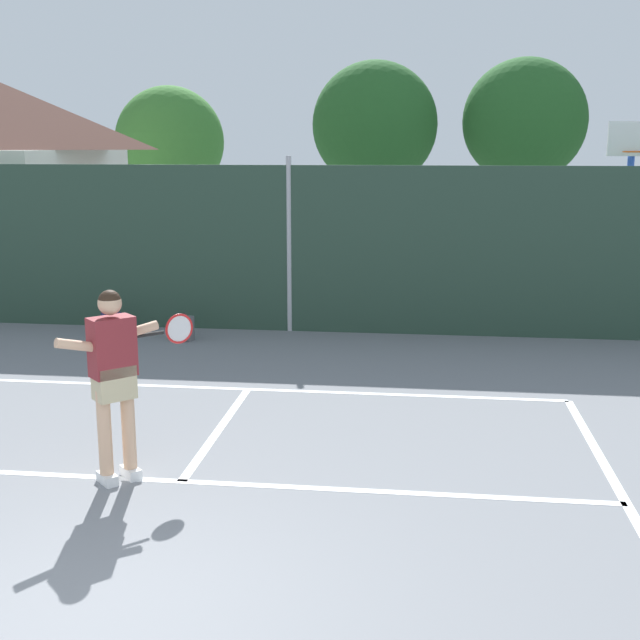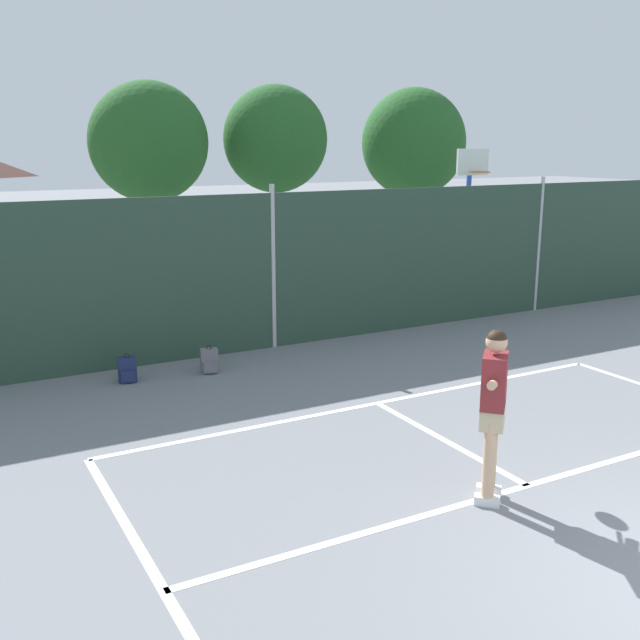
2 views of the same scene
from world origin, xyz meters
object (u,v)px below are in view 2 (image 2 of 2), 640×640
at_px(backpack_navy, 127,370).
at_px(backpack_grey, 209,361).
at_px(basketball_hoop, 470,203).
at_px(tennis_player, 493,400).

bearing_deg(backpack_navy, backpack_grey, -7.08).
height_order(basketball_hoop, backpack_grey, basketball_hoop).
relative_size(basketball_hoop, backpack_grey, 7.67).
distance_m(tennis_player, backpack_grey, 5.79).
bearing_deg(tennis_player, backpack_grey, 100.21).
height_order(basketball_hoop, tennis_player, basketball_hoop).
height_order(tennis_player, backpack_grey, tennis_player).
relative_size(backpack_navy, backpack_grey, 1.00).
distance_m(backpack_navy, backpack_grey, 1.32).
xyz_separation_m(basketball_hoop, backpack_grey, (-7.49, -2.58, -2.12)).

